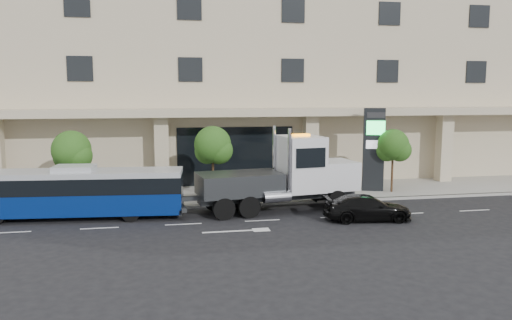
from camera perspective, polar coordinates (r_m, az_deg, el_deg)
The scene contains 11 objects.
ground at distance 27.05m, azimuth 0.11°, elevation -6.14°, with size 120.00×120.00×0.00m, color black.
sidewalk at distance 31.84m, azimuth -1.56°, elevation -3.90°, with size 120.00×6.00×0.15m, color gray.
curb at distance 28.95m, azimuth -0.62°, elevation -5.07°, with size 120.00×0.30×0.15m, color gray.
convention_center at distance 41.67m, azimuth -3.90°, elevation 12.49°, with size 60.00×17.60×20.00m.
tree_left at distance 30.04m, azimuth -20.28°, elevation 0.79°, with size 2.27×2.20×4.22m.
tree_mid at distance 29.72m, azimuth -4.92°, elevation 1.46°, with size 2.28×2.20×4.38m.
tree_right at distance 32.91m, azimuth 15.44°, elevation 1.42°, with size 2.10×2.00×4.04m.
city_bus at distance 27.37m, azimuth -19.95°, elevation -3.43°, with size 11.10×3.26×2.77m.
tow_truck at distance 27.61m, azimuth 3.41°, elevation -1.85°, with size 10.22×3.64×4.62m.
black_sedan at distance 26.18m, azimuth 12.60°, elevation -5.34°, with size 1.81×4.46×1.30m, color black.
signage_pylon at distance 33.03m, azimuth 13.29°, elevation 1.24°, with size 1.41×0.88×5.36m.
Camera 1 is at (-4.85, -25.82, 6.46)m, focal length 35.00 mm.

